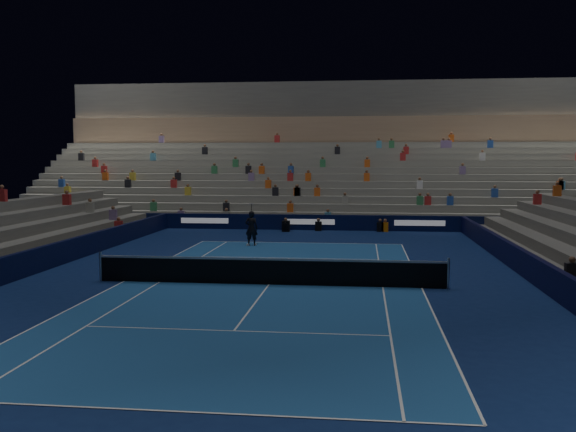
# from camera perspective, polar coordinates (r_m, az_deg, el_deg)

# --- Properties ---
(ground) EXTENTS (90.00, 90.00, 0.00)m
(ground) POSITION_cam_1_polar(r_m,az_deg,el_deg) (23.43, -1.71, -6.15)
(ground) COLOR #0D1E4E
(ground) RESTS_ON ground
(court_surface) EXTENTS (10.97, 23.77, 0.01)m
(court_surface) POSITION_cam_1_polar(r_m,az_deg,el_deg) (23.43, -1.71, -6.14)
(court_surface) COLOR #194B8D
(court_surface) RESTS_ON ground
(sponsor_barrier_far) EXTENTS (44.00, 0.25, 1.00)m
(sponsor_barrier_far) POSITION_cam_1_polar(r_m,az_deg,el_deg) (41.57, 2.00, -0.57)
(sponsor_barrier_far) COLOR black
(sponsor_barrier_far) RESTS_ON ground
(sponsor_barrier_east) EXTENTS (0.25, 37.00, 1.00)m
(sponsor_barrier_east) POSITION_cam_1_polar(r_m,az_deg,el_deg) (23.95, 22.00, -5.06)
(sponsor_barrier_east) COLOR black
(sponsor_barrier_east) RESTS_ON ground
(sponsor_barrier_west) EXTENTS (0.25, 37.00, 1.00)m
(sponsor_barrier_west) POSITION_cam_1_polar(r_m,az_deg,el_deg) (26.53, -22.98, -4.14)
(sponsor_barrier_west) COLOR black
(sponsor_barrier_west) RESTS_ON ground
(grandstand_main) EXTENTS (44.00, 15.20, 11.20)m
(grandstand_main) POSITION_cam_1_polar(r_m,az_deg,el_deg) (50.77, 2.87, 3.69)
(grandstand_main) COLOR slate
(grandstand_main) RESTS_ON ground
(tennis_net) EXTENTS (12.90, 0.10, 1.10)m
(tennis_net) POSITION_cam_1_polar(r_m,az_deg,el_deg) (23.34, -1.71, -4.94)
(tennis_net) COLOR #B2B2B7
(tennis_net) RESTS_ON ground
(tennis_player) EXTENTS (0.71, 0.50, 1.86)m
(tennis_player) POSITION_cam_1_polar(r_m,az_deg,el_deg) (33.95, -3.28, -1.10)
(tennis_player) COLOR black
(tennis_player) RESTS_ON ground
(broadcast_camera) EXTENTS (0.55, 0.99, 0.68)m
(broadcast_camera) POSITION_cam_1_polar(r_m,az_deg,el_deg) (40.72, -0.18, -0.90)
(broadcast_camera) COLOR black
(broadcast_camera) RESTS_ON ground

